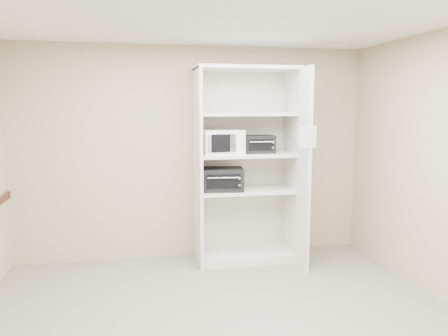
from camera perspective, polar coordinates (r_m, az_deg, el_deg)
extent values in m
cube|color=slate|center=(4.10, -0.09, -20.26)|extent=(4.50, 4.00, 0.01)
cube|color=white|center=(3.69, -0.10, 19.88)|extent=(4.50, 4.00, 0.01)
cube|color=#C6B796|center=(5.62, -4.06, 1.96)|extent=(4.50, 0.02, 2.70)
cube|color=#C6B796|center=(1.79, 12.69, -11.49)|extent=(4.50, 0.02, 2.70)
cube|color=silver|center=(5.32, -3.40, 0.00)|extent=(0.04, 0.60, 2.40)
cube|color=silver|center=(5.47, 9.37, 0.13)|extent=(0.04, 0.90, 2.40)
cube|color=silver|center=(5.73, 2.13, 0.59)|extent=(1.24, 0.02, 2.40)
cube|color=silver|center=(5.73, 2.74, -11.27)|extent=(1.16, 0.56, 0.10)
cube|color=silver|center=(5.50, 2.80, -2.89)|extent=(1.16, 0.56, 0.04)
cube|color=silver|center=(5.44, 2.84, 1.77)|extent=(1.16, 0.56, 0.04)
cube|color=silver|center=(5.41, 2.87, 7.05)|extent=(1.16, 0.56, 0.04)
cube|color=silver|center=(5.42, 2.92, 12.87)|extent=(1.24, 0.60, 0.04)
cube|color=white|center=(5.31, -0.30, 3.43)|extent=(0.51, 0.41, 0.29)
cube|color=black|center=(5.45, 4.48, 3.13)|extent=(0.38, 0.29, 0.22)
cube|color=black|center=(5.36, -0.17, -1.47)|extent=(0.54, 0.43, 0.27)
cube|color=white|center=(5.00, 10.91, 4.01)|extent=(0.19, 0.01, 0.25)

